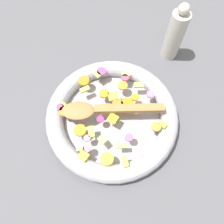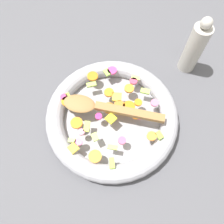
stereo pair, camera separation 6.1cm
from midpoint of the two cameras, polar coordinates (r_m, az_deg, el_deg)
name	(u,v)px [view 2 (the right image)]	position (r m, az deg, el deg)	size (l,w,h in m)	color
ground_plane	(112,119)	(0.65, 2.65, -2.15)	(4.00, 4.00, 0.00)	#4C4C51
skillet	(112,116)	(0.63, 2.73, -1.37)	(0.38, 0.38, 0.05)	gray
chopped_vegetables	(109,109)	(0.61, 1.94, 0.41)	(0.30, 0.31, 0.01)	orange
wooden_spoon	(102,108)	(0.60, 0.22, 0.75)	(0.28, 0.06, 0.01)	olive
pepper_mill	(194,48)	(0.74, 23.06, 14.96)	(0.05, 0.05, 0.20)	#B2ADA3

